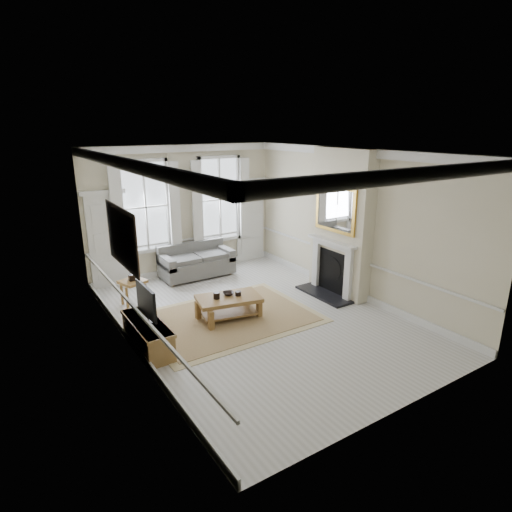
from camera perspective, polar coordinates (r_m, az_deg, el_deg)
floor at (r=9.03m, az=0.22°, el=-8.29°), size 7.20×7.20×0.00m
ceiling at (r=8.17m, az=0.25°, el=13.78°), size 7.20×7.20×0.00m
back_wall at (r=11.55m, az=-9.60°, el=6.03°), size 5.20×0.00×5.20m
left_wall at (r=7.41m, az=-16.88°, el=-0.72°), size 0.00×7.20×7.20m
right_wall at (r=10.06m, az=12.79°, el=4.20°), size 0.00×7.20×7.20m
window_left at (r=11.10m, az=-14.54°, el=6.33°), size 1.26×0.20×2.20m
window_right at (r=11.92m, az=-4.88°, el=7.53°), size 1.26×0.20×2.20m
door_left at (r=11.01m, az=-19.19°, el=1.83°), size 0.90×0.08×2.30m
door_right at (r=12.56m, az=-0.78°, el=4.60°), size 0.90×0.08×2.30m
painting at (r=7.60m, az=-17.46°, el=2.42°), size 0.05×1.66×1.06m
chimney_breast at (r=10.07m, az=11.28°, el=4.32°), size 0.35×1.70×3.38m
hearth at (r=10.29m, az=9.02°, el=-5.07°), size 0.55×1.50×0.05m
fireplace at (r=10.18m, az=10.05°, el=-1.14°), size 0.21×1.45×1.33m
mirror at (r=9.86m, az=10.49°, el=6.17°), size 0.06×1.26×1.06m
sofa at (r=11.47m, az=-8.03°, el=-0.88°), size 1.88×0.91×0.87m
side_table at (r=9.82m, az=-16.10°, el=-3.75°), size 0.62×0.62×0.60m
rug at (r=9.05m, az=-3.62°, el=-8.20°), size 3.50×2.60×0.02m
coffee_table at (r=8.89m, az=-3.67°, el=-5.93°), size 1.42×1.00×0.48m
ceramic_pot_a at (r=8.76m, az=-5.28°, el=-5.26°), size 0.13×0.13×0.13m
ceramic_pot_b at (r=8.89m, az=-2.39°, el=-5.01°), size 0.13×0.13×0.09m
bowl at (r=8.95m, az=-3.71°, el=-5.00°), size 0.31×0.31×0.06m
tv_stand at (r=8.03m, az=-14.23°, el=-10.18°), size 0.47×1.47×0.52m
tv at (r=7.77m, az=-14.43°, el=-5.82°), size 0.08×0.90×0.68m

